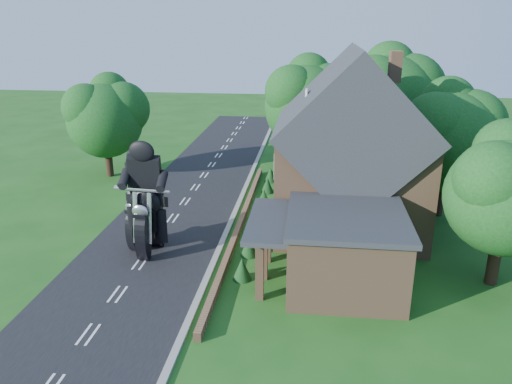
# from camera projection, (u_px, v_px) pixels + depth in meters

# --- Properties ---
(ground) EXTENTS (120.00, 120.00, 0.00)m
(ground) POSITION_uv_depth(u_px,v_px,m) (140.00, 263.00, 24.94)
(ground) COLOR #184B15
(ground) RESTS_ON ground
(road) EXTENTS (7.00, 80.00, 0.02)m
(road) POSITION_uv_depth(u_px,v_px,m) (140.00, 263.00, 24.93)
(road) COLOR black
(road) RESTS_ON ground
(kerb) EXTENTS (0.30, 80.00, 0.12)m
(kerb) POSITION_uv_depth(u_px,v_px,m) (212.00, 266.00, 24.52)
(kerb) COLOR gray
(kerb) RESTS_ON ground
(garden_wall) EXTENTS (0.30, 22.00, 0.40)m
(garden_wall) POSITION_uv_depth(u_px,v_px,m) (240.00, 225.00, 29.09)
(garden_wall) COLOR brown
(garden_wall) RESTS_ON ground
(house) EXTENTS (9.54, 8.64, 10.24)m
(house) POSITION_uv_depth(u_px,v_px,m) (351.00, 155.00, 27.99)
(house) COLOR brown
(house) RESTS_ON ground
(annex) EXTENTS (7.05, 5.94, 3.44)m
(annex) POSITION_uv_depth(u_px,v_px,m) (342.00, 248.00, 22.52)
(annex) COLOR brown
(annex) RESTS_ON ground
(tree_house_right) EXTENTS (6.51, 6.00, 8.40)m
(tree_house_right) POSITION_uv_depth(u_px,v_px,m) (454.00, 133.00, 29.49)
(tree_house_right) COLOR black
(tree_house_right) RESTS_ON ground
(tree_behind_house) EXTENTS (7.81, 7.20, 10.08)m
(tree_behind_house) POSITION_uv_depth(u_px,v_px,m) (395.00, 96.00, 36.48)
(tree_behind_house) COLOR black
(tree_behind_house) RESTS_ON ground
(tree_behind_left) EXTENTS (6.94, 6.40, 9.16)m
(tree_behind_left) POSITION_uv_depth(u_px,v_px,m) (312.00, 99.00, 38.23)
(tree_behind_left) COLOR black
(tree_behind_left) RESTS_ON ground
(tree_far_road) EXTENTS (6.08, 5.60, 7.84)m
(tree_far_road) POSITION_uv_depth(u_px,v_px,m) (110.00, 114.00, 37.34)
(tree_far_road) COLOR black
(tree_far_road) RESTS_ON ground
(shrub_a) EXTENTS (0.90, 0.90, 1.10)m
(shrub_a) POSITION_uv_depth(u_px,v_px,m) (242.00, 269.00, 23.24)
(shrub_a) COLOR black
(shrub_a) RESTS_ON ground
(shrub_b) EXTENTS (0.90, 0.90, 1.10)m
(shrub_b) POSITION_uv_depth(u_px,v_px,m) (249.00, 246.00, 25.58)
(shrub_b) COLOR black
(shrub_b) RESTS_ON ground
(shrub_c) EXTENTS (0.90, 0.90, 1.10)m
(shrub_c) POSITION_uv_depth(u_px,v_px,m) (255.00, 227.00, 27.93)
(shrub_c) COLOR black
(shrub_c) RESTS_ON ground
(shrub_d) EXTENTS (0.90, 0.90, 1.10)m
(shrub_d) POSITION_uv_depth(u_px,v_px,m) (264.00, 197.00, 32.62)
(shrub_d) COLOR black
(shrub_d) RESTS_ON ground
(shrub_e) EXTENTS (0.90, 0.90, 1.10)m
(shrub_e) POSITION_uv_depth(u_px,v_px,m) (267.00, 185.00, 34.96)
(shrub_e) COLOR black
(shrub_e) RESTS_ON ground
(shrub_f) EXTENTS (0.90, 0.90, 1.10)m
(shrub_f) POSITION_uv_depth(u_px,v_px,m) (271.00, 175.00, 37.31)
(shrub_f) COLOR black
(shrub_f) RESTS_ON ground
(motorcycle_lead) EXTENTS (0.66, 1.99, 1.82)m
(motorcycle_lead) POSITION_uv_depth(u_px,v_px,m) (150.00, 238.00, 25.69)
(motorcycle_lead) COLOR black
(motorcycle_lead) RESTS_ON ground
(motorcycle_follow) EXTENTS (1.10, 1.78, 1.63)m
(motorcycle_follow) POSITION_uv_depth(u_px,v_px,m) (144.00, 232.00, 26.61)
(motorcycle_follow) COLOR black
(motorcycle_follow) RESTS_ON ground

